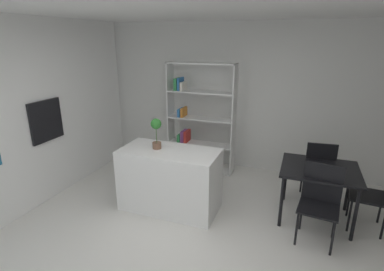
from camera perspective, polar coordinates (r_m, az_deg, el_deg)
ground_plane at (r=3.69m, az=-2.73°, el=-22.08°), size 8.48×8.48×0.00m
back_partition at (r=5.61m, az=8.53°, el=7.17°), size 6.18×0.06×2.68m
built_in_oven at (r=4.89m, az=-26.10°, el=2.58°), size 0.06×0.56×0.61m
kitchen_island at (r=4.34m, az=-4.24°, el=-8.40°), size 1.38×0.68×0.90m
potted_plant_on_island at (r=4.17m, az=-6.84°, el=0.97°), size 0.15×0.15×0.43m
open_bookshelf at (r=5.47m, az=0.85°, el=3.26°), size 1.23×0.30×1.99m
dining_table at (r=4.34m, az=23.14°, el=-6.77°), size 0.98×0.85×0.75m
dining_chair_window_side at (r=4.49m, az=32.04°, el=-9.14°), size 0.47×0.49×0.90m
dining_chair_far at (r=4.78m, az=22.99°, el=-5.64°), size 0.45×0.46×0.98m
dining_chair_near at (r=3.98m, az=23.31°, el=-10.70°), size 0.50×0.47×0.96m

